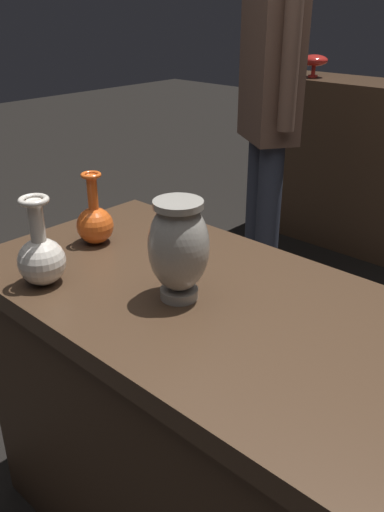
{
  "coord_description": "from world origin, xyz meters",
  "views": [
    {
      "loc": [
        0.71,
        -0.81,
        1.41
      ],
      "look_at": [
        -0.02,
        -0.03,
        0.9
      ],
      "focal_mm": 37.75,
      "sensor_mm": 36.0,
      "label": 1
    }
  ],
  "objects": [
    {
      "name": "vase_tall_behind",
      "position": [
        -0.41,
        0.01,
        0.86
      ],
      "size": [
        0.1,
        0.1,
        0.2
      ],
      "color": "#E55B1E",
      "rests_on": "display_plinth"
    },
    {
      "name": "visitor_near_left",
      "position": [
        -0.67,
        1.17,
        1.01
      ],
      "size": [
        0.4,
        0.33,
        1.71
      ],
      "rotation": [
        0.0,
        0.0,
        2.55
      ],
      "color": "#333847",
      "rests_on": "ground_plane"
    },
    {
      "name": "vase_left_accent",
      "position": [
        -0.32,
        -0.22,
        0.87
      ],
      "size": [
        0.11,
        0.11,
        0.22
      ],
      "color": "silver",
      "rests_on": "display_plinth"
    },
    {
      "name": "vase_centerpiece",
      "position": [
        -0.03,
        -0.05,
        0.93
      ],
      "size": [
        0.14,
        0.14,
        0.23
      ],
      "color": "gray",
      "rests_on": "display_plinth"
    },
    {
      "name": "display_plinth",
      "position": [
        0.0,
        0.0,
        0.4
      ],
      "size": [
        1.2,
        0.64,
        0.8
      ],
      "color": "#422D1E",
      "rests_on": "ground_plane"
    },
    {
      "name": "shelf_vase_far_left",
      "position": [
        -1.04,
        2.13,
        1.08
      ],
      "size": [
        0.16,
        0.16,
        0.13
      ],
      "color": "red",
      "rests_on": "back_display_shelf"
    }
  ]
}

